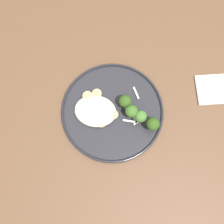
{
  "coord_description": "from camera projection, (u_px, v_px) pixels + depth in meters",
  "views": [
    {
      "loc": [
        -0.0,
        0.19,
        1.5
      ],
      "look_at": [
        0.03,
        0.0,
        0.76
      ],
      "focal_mm": 44.08,
      "sensor_mm": 36.0,
      "label": 1
    }
  ],
  "objects": [
    {
      "name": "ground",
      "position": [
        118.0,
        146.0,
        1.5
      ],
      "size": [
        6.0,
        6.0,
        0.0
      ],
      "primitive_type": "plane",
      "color": "#47423D"
    },
    {
      "name": "wooden_dining_table",
      "position": [
        122.0,
        120.0,
        0.86
      ],
      "size": [
        1.4,
        1.0,
        0.74
      ],
      "color": "brown",
      "rests_on": "ground"
    },
    {
      "name": "dinner_plate",
      "position": [
        112.0,
        113.0,
        0.78
      ],
      "size": [
        0.29,
        0.29,
        0.02
      ],
      "color": "#232328",
      "rests_on": "wooden_dining_table"
    },
    {
      "name": "noodle_bed",
      "position": [
        95.0,
        111.0,
        0.77
      ],
      "size": [
        0.12,
        0.09,
        0.02
      ],
      "color": "beige",
      "rests_on": "dinner_plate"
    },
    {
      "name": "seared_scallop_tilted_round",
      "position": [
        114.0,
        115.0,
        0.76
      ],
      "size": [
        0.02,
        0.02,
        0.01
      ],
      "color": "beige",
      "rests_on": "dinner_plate"
    },
    {
      "name": "seared_scallop_front_small",
      "position": [
        97.0,
        94.0,
        0.78
      ],
      "size": [
        0.03,
        0.03,
        0.01
      ],
      "color": "beige",
      "rests_on": "dinner_plate"
    },
    {
      "name": "seared_scallop_tiny_bay",
      "position": [
        90.0,
        106.0,
        0.77
      ],
      "size": [
        0.02,
        0.02,
        0.02
      ],
      "color": "#DBB77A",
      "rests_on": "dinner_plate"
    },
    {
      "name": "seared_scallop_large_seared",
      "position": [
        99.0,
        109.0,
        0.77
      ],
      "size": [
        0.03,
        0.03,
        0.01
      ],
      "color": "beige",
      "rests_on": "dinner_plate"
    },
    {
      "name": "seared_scallop_on_noodles",
      "position": [
        92.0,
        120.0,
        0.76
      ],
      "size": [
        0.03,
        0.03,
        0.01
      ],
      "color": "#E5C689",
      "rests_on": "dinner_plate"
    },
    {
      "name": "seared_scallop_half_hidden",
      "position": [
        101.0,
        121.0,
        0.76
      ],
      "size": [
        0.03,
        0.03,
        0.01
      ],
      "color": "#DBB77A",
      "rests_on": "dinner_plate"
    },
    {
      "name": "seared_scallop_right_edge",
      "position": [
        87.0,
        96.0,
        0.78
      ],
      "size": [
        0.03,
        0.03,
        0.02
      ],
      "color": "beige",
      "rests_on": "dinner_plate"
    },
    {
      "name": "broccoli_floret_front_edge",
      "position": [
        132.0,
        111.0,
        0.74
      ],
      "size": [
        0.03,
        0.03,
        0.06
      ],
      "color": "#7A994C",
      "rests_on": "dinner_plate"
    },
    {
      "name": "broccoli_floret_center_pile",
      "position": [
        141.0,
        116.0,
        0.74
      ],
      "size": [
        0.03,
        0.03,
        0.05
      ],
      "color": "#7A994C",
      "rests_on": "dinner_plate"
    },
    {
      "name": "broccoli_floret_split_head",
      "position": [
        153.0,
        124.0,
        0.73
      ],
      "size": [
        0.04,
        0.04,
        0.06
      ],
      "color": "#89A356",
      "rests_on": "dinner_plate"
    },
    {
      "name": "broccoli_floret_beside_noodles",
      "position": [
        125.0,
        101.0,
        0.75
      ],
      "size": [
        0.04,
        0.04,
        0.05
      ],
      "color": "#7A994C",
      "rests_on": "dinner_plate"
    },
    {
      "name": "onion_sliver_pale_crescent",
      "position": [
        139.0,
        120.0,
        0.77
      ],
      "size": [
        0.03,
        0.04,
        0.0
      ],
      "primitive_type": "cube",
      "rotation": [
        0.0,
        0.0,
        0.96
      ],
      "color": "silver",
      "rests_on": "dinner_plate"
    },
    {
      "name": "onion_sliver_short_strip",
      "position": [
        136.0,
        93.0,
        0.79
      ],
      "size": [
        0.02,
        0.03,
        0.0
      ],
      "primitive_type": "cube",
      "rotation": [
        0.0,
        0.0,
        5.26
      ],
      "color": "silver",
      "rests_on": "dinner_plate"
    },
    {
      "name": "onion_sliver_long_sliver",
      "position": [
        131.0,
        113.0,
        0.77
      ],
      "size": [
        0.04,
        0.03,
        0.0
      ],
      "primitive_type": "cube",
      "rotation": [
        0.0,
        0.0,
        5.56
      ],
      "color": "silver",
      "rests_on": "dinner_plate"
    },
    {
      "name": "onion_sliver_curled_piece",
      "position": [
        130.0,
        121.0,
        0.77
      ],
      "size": [
        0.04,
        0.01,
        0.0
      ],
      "primitive_type": "cube",
      "rotation": [
        0.0,
        0.0,
        3.15
      ],
      "color": "silver",
      "rests_on": "dinner_plate"
    },
    {
      "name": "folded_napkin",
      "position": [
        222.0,
        89.0,
        0.8
      ],
      "size": [
        0.17,
        0.12,
        0.01
      ],
      "primitive_type": "cube",
      "rotation": [
        0.0,
        0.0,
        0.24
      ],
      "color": "silver",
      "rests_on": "wooden_dining_table"
    }
  ]
}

